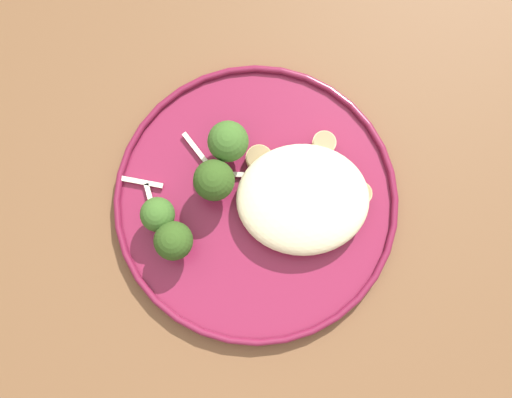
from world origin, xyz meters
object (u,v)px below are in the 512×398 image
(seared_scallop_on_noodles, at_px, (324,144))
(seared_scallop_rear_pale, at_px, (259,159))
(dinner_plate, at_px, (256,201))
(broccoli_floret_left_leaning, at_px, (214,181))
(seared_scallop_right_edge, at_px, (359,194))
(broccoli_floret_front_edge, at_px, (228,142))
(seared_scallop_tilted_round, at_px, (286,231))
(broccoli_floret_beside_noodles, at_px, (173,241))
(broccoli_floret_split_head, at_px, (158,215))

(seared_scallop_on_noodles, bearing_deg, seared_scallop_rear_pale, 12.45)
(dinner_plate, height_order, broccoli_floret_left_leaning, broccoli_floret_left_leaning)
(seared_scallop_right_edge, distance_m, broccoli_floret_front_edge, 0.14)
(seared_scallop_tilted_round, relative_size, broccoli_floret_left_leaning, 0.50)
(dinner_plate, relative_size, seared_scallop_tilted_round, 10.49)
(seared_scallop_right_edge, xyz_separation_m, seared_scallop_rear_pale, (0.10, -0.04, -0.00))
(broccoli_floret_left_leaning, bearing_deg, seared_scallop_on_noodles, -159.04)
(broccoli_floret_beside_noodles, bearing_deg, dinner_plate, -150.92)
(seared_scallop_rear_pale, xyz_separation_m, broccoli_floret_beside_noodles, (0.08, 0.09, 0.02))
(broccoli_floret_front_edge, distance_m, broccoli_floret_split_head, 0.10)
(seared_scallop_tilted_round, bearing_deg, dinner_plate, -47.57)
(seared_scallop_on_noodles, bearing_deg, broccoli_floret_beside_noodles, 34.02)
(seared_scallop_rear_pale, relative_size, broccoli_floret_left_leaning, 0.49)
(dinner_plate, bearing_deg, seared_scallop_on_noodles, -140.95)
(seared_scallop_right_edge, height_order, broccoli_floret_beside_noodles, broccoli_floret_beside_noodles)
(seared_scallop_tilted_round, distance_m, seared_scallop_right_edge, 0.08)
(broccoli_floret_left_leaning, bearing_deg, broccoli_floret_split_head, 30.71)
(seared_scallop_rear_pale, xyz_separation_m, broccoli_floret_left_leaning, (0.04, 0.03, 0.02))
(seared_scallop_rear_pale, height_order, broccoli_floret_left_leaning, broccoli_floret_left_leaning)
(seared_scallop_on_noodles, relative_size, broccoli_floret_split_head, 0.50)
(seared_scallop_rear_pale, bearing_deg, broccoli_floret_split_head, 31.30)
(seared_scallop_right_edge, bearing_deg, dinner_plate, 2.08)
(seared_scallop_right_edge, xyz_separation_m, broccoli_floret_beside_noodles, (0.18, 0.05, 0.02))
(seared_scallop_rear_pale, relative_size, seared_scallop_on_noodles, 1.13)
(broccoli_floret_front_edge, bearing_deg, seared_scallop_on_noodles, -177.87)
(broccoli_floret_front_edge, bearing_deg, seared_scallop_right_edge, 159.41)
(dinner_plate, height_order, seared_scallop_rear_pale, seared_scallop_rear_pale)
(broccoli_floret_left_leaning, xyz_separation_m, broccoli_floret_split_head, (0.05, 0.03, -0.01))
(seared_scallop_right_edge, relative_size, seared_scallop_rear_pale, 0.91)
(seared_scallop_rear_pale, height_order, seared_scallop_on_noodles, seared_scallop_on_noodles)
(broccoli_floret_left_leaning, bearing_deg, broccoli_floret_front_edge, -109.56)
(seared_scallop_tilted_round, height_order, seared_scallop_right_edge, same)
(broccoli_floret_split_head, bearing_deg, seared_scallop_on_noodles, -155.63)
(broccoli_floret_beside_noodles, height_order, broccoli_floret_split_head, broccoli_floret_beside_noodles)
(seared_scallop_right_edge, bearing_deg, broccoli_floret_front_edge, -20.59)
(seared_scallop_tilted_round, xyz_separation_m, seared_scallop_rear_pale, (0.03, -0.07, -0.00))
(seared_scallop_rear_pale, relative_size, broccoli_floret_front_edge, 0.48)
(dinner_plate, distance_m, seared_scallop_tilted_round, 0.05)
(broccoli_floret_split_head, bearing_deg, seared_scallop_tilted_round, 173.50)
(dinner_plate, distance_m, broccoli_floret_front_edge, 0.07)
(seared_scallop_tilted_round, height_order, broccoli_floret_split_head, broccoli_floret_split_head)
(seared_scallop_tilted_round, bearing_deg, seared_scallop_on_noodles, -114.01)
(seared_scallop_right_edge, xyz_separation_m, broccoli_floret_front_edge, (0.13, -0.05, 0.02))
(broccoli_floret_left_leaning, bearing_deg, seared_scallop_right_edge, 175.88)
(seared_scallop_on_noodles, xyz_separation_m, broccoli_floret_front_edge, (0.10, 0.00, 0.02))
(broccoli_floret_split_head, bearing_deg, dinner_plate, -169.11)
(seared_scallop_tilted_round, distance_m, seared_scallop_on_noodles, 0.10)
(broccoli_floret_beside_noodles, xyz_separation_m, broccoli_floret_front_edge, (-0.05, -0.10, 0.00))
(broccoli_floret_beside_noodles, bearing_deg, seared_scallop_rear_pale, -133.98)
(seared_scallop_rear_pale, distance_m, broccoli_floret_beside_noodles, 0.12)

